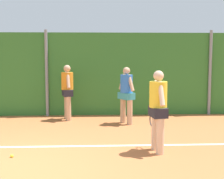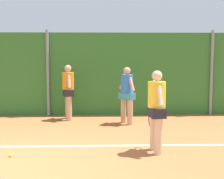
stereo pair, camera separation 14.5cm
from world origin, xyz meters
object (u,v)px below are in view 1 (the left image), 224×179
at_px(player_foreground_near, 158,107).
at_px(tennis_ball_3, 12,156).
at_px(player_backcourt_far, 67,89).
at_px(player_midcourt, 126,92).

relative_size(player_foreground_near, tennis_ball_3, 25.85).
bearing_deg(player_backcourt_far, player_foreground_near, -160.50).
height_order(player_foreground_near, player_midcourt, player_foreground_near).
bearing_deg(player_midcourt, player_foreground_near, 156.09).
relative_size(player_foreground_near, player_midcourt, 1.03).
xyz_separation_m(player_midcourt, player_backcourt_far, (-1.76, 0.67, 0.02)).
bearing_deg(player_midcourt, tennis_ball_3, 107.90).
relative_size(player_midcourt, player_backcourt_far, 0.98).
distance_m(player_foreground_near, player_backcourt_far, 4.08).
distance_m(player_midcourt, tennis_ball_3, 4.08).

